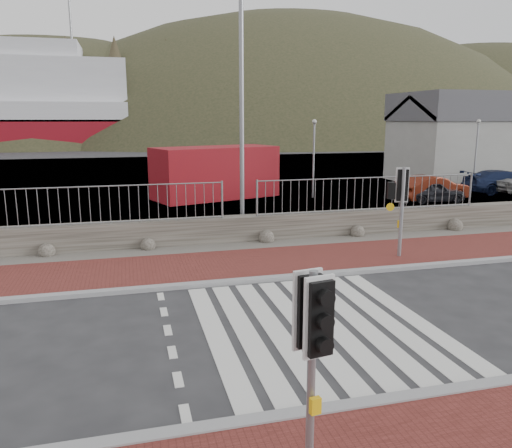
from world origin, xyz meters
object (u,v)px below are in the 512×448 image
object	(u,v)px
streetlight	(246,92)
car_b	(432,188)
traffic_signal_far	(402,193)
traffic_signal_near	(312,331)
car_c	(503,182)
shipping_container	(215,172)
car_a	(432,192)

from	to	relation	value
streetlight	car_b	distance (m)	13.01
traffic_signal_far	car_b	size ratio (longest dim) A/B	0.70
traffic_signal_near	car_c	bearing A→B (deg)	35.79
traffic_signal_near	car_c	size ratio (longest dim) A/B	0.56
traffic_signal_near	shipping_container	xyz separation A→B (m)	(2.65, 21.31, -0.48)
streetlight	car_a	bearing A→B (deg)	48.42
car_a	car_b	size ratio (longest dim) A/B	0.81
streetlight	car_b	xyz separation A→B (m)	(11.06, 5.25, -4.40)
streetlight	car_c	world-z (taller)	streetlight
car_b	car_c	bearing A→B (deg)	-85.13
traffic_signal_near	traffic_signal_far	xyz separation A→B (m)	(5.93, 8.15, 0.18)
streetlight	shipping_container	bearing A→B (deg)	111.06
car_a	car_b	xyz separation A→B (m)	(0.24, 0.39, 0.10)
streetlight	shipping_container	xyz separation A→B (m)	(0.51, 9.20, -3.71)
traffic_signal_far	car_c	world-z (taller)	traffic_signal_far
traffic_signal_far	streetlight	bearing A→B (deg)	-30.30
traffic_signal_far	streetlight	xyz separation A→B (m)	(-3.78, 3.96, 3.05)
car_a	car_b	distance (m)	0.47
traffic_signal_far	car_b	bearing A→B (deg)	-112.30
traffic_signal_near	streetlight	world-z (taller)	streetlight
traffic_signal_far	streetlight	world-z (taller)	streetlight
traffic_signal_near	car_a	distance (m)	21.40
traffic_signal_far	car_a	world-z (taller)	traffic_signal_far
shipping_container	car_c	bearing A→B (deg)	-27.89
traffic_signal_near	car_b	distance (m)	21.84
traffic_signal_far	car_b	distance (m)	11.82
car_a	streetlight	bearing A→B (deg)	117.27
shipping_container	car_b	world-z (taller)	shipping_container
traffic_signal_near	car_b	bearing A→B (deg)	43.44
traffic_signal_near	car_b	world-z (taller)	traffic_signal_near
traffic_signal_near	car_c	distance (m)	26.48
car_a	car_c	distance (m)	5.97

